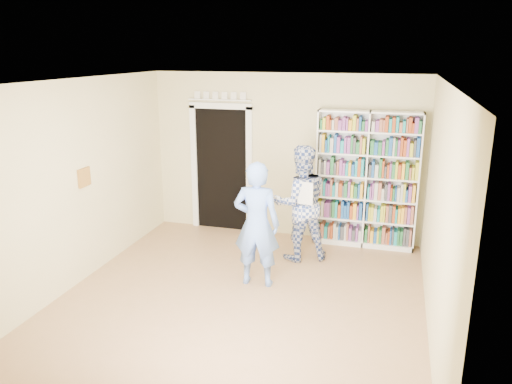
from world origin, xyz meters
TOP-DOWN VIEW (x-y plane):
  - floor at (0.00, 0.00)m, footprint 5.00×5.00m
  - ceiling at (0.00, 0.00)m, footprint 5.00×5.00m
  - wall_back at (0.00, 2.50)m, footprint 4.50×0.00m
  - wall_left at (-2.25, 0.00)m, footprint 0.00×5.00m
  - wall_right at (2.25, 0.00)m, footprint 0.00×5.00m
  - bookshelf at (1.35, 2.34)m, footprint 1.57×0.29m
  - doorway at (-1.10, 2.48)m, footprint 1.10×0.08m
  - wall_art at (-2.23, 0.20)m, footprint 0.03×0.25m
  - man_blue at (0.08, 0.53)m, footprint 0.63×0.43m
  - man_plaid at (0.46, 1.54)m, footprint 1.05×0.96m
  - paper_sheet at (0.58, 1.26)m, footprint 0.23×0.06m

SIDE VIEW (x-z plane):
  - floor at x=0.00m, z-range 0.00..0.00m
  - man_blue at x=0.08m, z-range 0.00..1.69m
  - man_plaid at x=0.46m, z-range 0.00..1.74m
  - bookshelf at x=1.35m, z-range 0.01..2.17m
  - paper_sheet at x=0.58m, z-range 0.94..1.27m
  - doorway at x=-1.10m, z-range -0.04..2.39m
  - wall_back at x=0.00m, z-range -0.90..3.60m
  - wall_left at x=-2.25m, z-range -1.15..3.85m
  - wall_right at x=2.25m, z-range -1.15..3.85m
  - wall_art at x=-2.23m, z-range 1.27..1.52m
  - ceiling at x=0.00m, z-range 2.70..2.70m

